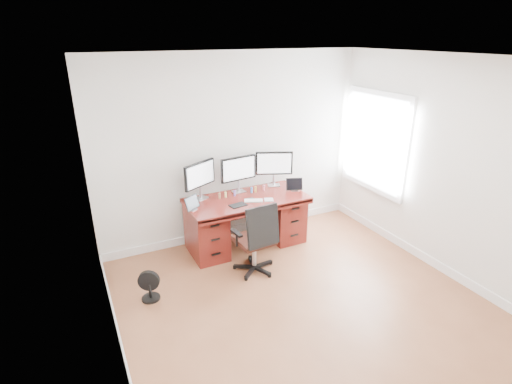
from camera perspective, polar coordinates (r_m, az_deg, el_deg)
name	(u,v)px	position (r m, az deg, el deg)	size (l,w,h in m)	color
ground	(316,318)	(4.63, 8.59, -17.36)	(4.50, 4.50, 0.00)	brown
back_wall	(233,149)	(5.79, -3.29, 6.16)	(4.00, 0.10, 2.70)	white
right_wall	(457,172)	(5.35, 26.74, 2.54)	(0.10, 4.50, 2.70)	white
desk	(246,220)	(5.77, -1.45, -3.96)	(1.70, 0.80, 0.75)	#601813
office_chair	(256,250)	(5.16, 0.00, -8.27)	(0.58, 0.56, 0.98)	black
floor_fan	(150,286)	(4.90, -14.94, -12.88)	(0.25, 0.21, 0.37)	black
monitor_left	(200,176)	(5.52, -8.04, 2.30)	(0.50, 0.29, 0.53)	silver
monitor_center	(239,170)	(5.71, -2.52, 3.17)	(0.55, 0.16, 0.53)	silver
monitor_right	(274,164)	(5.95, 2.60, 3.96)	(0.52, 0.25, 0.53)	silver
tablet_left	(192,204)	(5.26, -9.09, -1.68)	(0.24, 0.19, 0.19)	silver
tablet_right	(295,185)	(5.86, 5.53, 0.98)	(0.25, 0.15, 0.19)	silver
keyboard	(253,201)	(5.49, -0.37, -1.23)	(0.25, 0.11, 0.01)	silver
trackpad	(269,200)	(5.53, 1.84, -1.11)	(0.12, 0.12, 0.01)	silver
drawing_tablet	(238,205)	(5.36, -2.59, -1.89)	(0.22, 0.14, 0.01)	black
phone	(249,199)	(5.55, -0.98, -1.00)	(0.13, 0.06, 0.01)	black
figurine_brown	(219,195)	(5.58, -5.24, -0.47)	(0.04, 0.04, 0.09)	#96724C
figurine_yellow	(226,194)	(5.61, -4.36, -0.32)	(0.04, 0.04, 0.09)	#DFD071
figurine_purple	(235,193)	(5.66, -3.08, -0.09)	(0.04, 0.04, 0.09)	#9A70DD
figurine_blue	(252,190)	(5.76, -0.64, 0.35)	(0.04, 0.04, 0.09)	#4C89DD
figurine_orange	(256,189)	(5.79, -0.06, 0.45)	(0.04, 0.04, 0.09)	#ECBA4C
figurine_pink	(264,187)	(5.85, 1.13, 0.67)	(0.04, 0.04, 0.09)	pink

